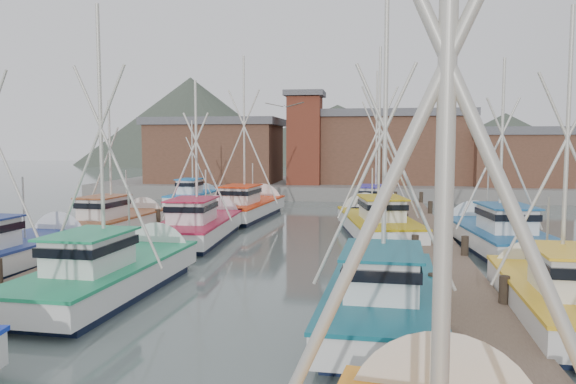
# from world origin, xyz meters

# --- Properties ---
(ground) EXTENTS (260.00, 260.00, 0.00)m
(ground) POSITION_xyz_m (0.00, 0.00, 0.00)
(ground) COLOR #4B5A56
(ground) RESTS_ON ground
(dock_left) EXTENTS (2.30, 46.00, 1.50)m
(dock_left) POSITION_xyz_m (-7.00, 4.04, 0.21)
(dock_left) COLOR brown
(dock_left) RESTS_ON ground
(dock_right) EXTENTS (2.30, 46.00, 1.50)m
(dock_right) POSITION_xyz_m (7.00, 4.04, 0.21)
(dock_right) COLOR brown
(dock_right) RESTS_ON ground
(quay) EXTENTS (44.00, 16.00, 1.20)m
(quay) POSITION_xyz_m (0.00, 37.00, 0.60)
(quay) COLOR gray
(quay) RESTS_ON ground
(shed_left) EXTENTS (12.72, 8.48, 6.20)m
(shed_left) POSITION_xyz_m (-11.00, 35.00, 4.34)
(shed_left) COLOR brown
(shed_left) RESTS_ON quay
(shed_center) EXTENTS (14.84, 9.54, 6.90)m
(shed_center) POSITION_xyz_m (6.00, 37.00, 4.69)
(shed_center) COLOR brown
(shed_center) RESTS_ON quay
(shed_right) EXTENTS (8.48, 6.36, 5.20)m
(shed_right) POSITION_xyz_m (17.00, 34.00, 3.84)
(shed_right) COLOR brown
(shed_right) RESTS_ON quay
(lookout_tower) EXTENTS (3.60, 3.60, 8.50)m
(lookout_tower) POSITION_xyz_m (-2.00, 33.00, 5.55)
(lookout_tower) COLOR maroon
(lookout_tower) RESTS_ON quay
(distant_hills) EXTENTS (175.00, 140.00, 42.00)m
(distant_hills) POSITION_xyz_m (-12.76, 122.59, 0.00)
(distant_hills) COLOR #434B3F
(distant_hills) RESTS_ON ground
(boat_4) EXTENTS (4.04, 9.43, 10.14)m
(boat_4) POSITION_xyz_m (-4.29, -1.09, 0.69)
(boat_4) COLOR #101A35
(boat_4) RESTS_ON ground
(boat_5) EXTENTS (3.92, 9.59, 9.76)m
(boat_5) POSITION_xyz_m (4.55, -2.47, 0.68)
(boat_5) COLOR #101A35
(boat_5) RESTS_ON ground
(boat_6) EXTENTS (4.27, 9.65, 10.48)m
(boat_6) POSITION_xyz_m (-9.95, 1.30, 0.69)
(boat_6) COLOR #101A35
(boat_6) RESTS_ON ground
(boat_7) EXTENTS (3.71, 8.37, 9.29)m
(boat_7) POSITION_xyz_m (9.36, -1.95, 0.68)
(boat_7) COLOR #101A35
(boat_7) RESTS_ON ground
(boat_8) EXTENTS (3.68, 9.81, 9.00)m
(boat_8) POSITION_xyz_m (-4.67, 9.61, 0.68)
(boat_8) COLOR #101A35
(boat_8) RESTS_ON ground
(boat_9) EXTENTS (4.80, 10.40, 10.88)m
(boat_9) POSITION_xyz_m (4.40, 11.98, 0.69)
(boat_9) COLOR #101A35
(boat_9) RESTS_ON ground
(boat_10) EXTENTS (3.32, 8.82, 7.94)m
(boat_10) POSITION_xyz_m (-9.49, 10.05, 0.68)
(boat_10) COLOR #101A35
(boat_10) RESTS_ON ground
(boat_11) EXTENTS (4.02, 9.85, 9.69)m
(boat_11) POSITION_xyz_m (9.92, 8.86, 0.68)
(boat_11) COLOR #101A35
(boat_11) RESTS_ON ground
(boat_12) EXTENTS (4.60, 10.24, 11.59)m
(boat_12) POSITION_xyz_m (-4.12, 18.45, 0.69)
(boat_12) COLOR #101A35
(boat_12) RESTS_ON ground
(boat_13) EXTENTS (4.12, 9.26, 10.45)m
(boat_13) POSITION_xyz_m (4.50, 19.48, 0.69)
(boat_13) COLOR #101A35
(boat_13) RESTS_ON ground
(boat_14) EXTENTS (3.00, 7.69, 7.32)m
(boat_14) POSITION_xyz_m (-9.69, 24.19, 0.68)
(boat_14) COLOR #101A35
(boat_14) RESTS_ON ground
(gull_far) EXTENTS (1.55, 0.66, 0.24)m
(gull_far) POSITION_xyz_m (0.84, 2.78, 6.44)
(gull_far) COLOR gray
(gull_far) RESTS_ON ground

